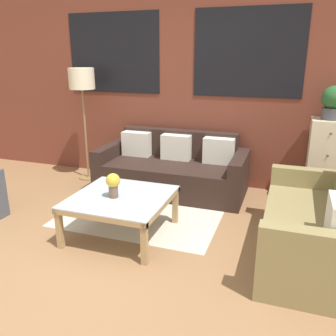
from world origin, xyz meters
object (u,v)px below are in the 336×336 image
at_px(couch_dark, 173,170).
at_px(potted_plant, 334,102).
at_px(coffee_table, 121,201).
at_px(floor_lamp, 82,84).
at_px(drawer_cabinet, 325,162).
at_px(settee_vintage, 316,227).
at_px(flower_vase, 113,184).

height_order(couch_dark, potted_plant, potted_plant).
relative_size(coffee_table, floor_lamp, 0.59).
distance_m(coffee_table, drawer_cabinet, 2.56).
bearing_deg(settee_vintage, drawer_cabinet, 84.49).
relative_size(couch_dark, settee_vintage, 1.21).
height_order(drawer_cabinet, flower_vase, drawer_cabinet).
distance_m(couch_dark, settee_vintage, 2.14).
bearing_deg(floor_lamp, settee_vintage, -22.19).
bearing_deg(potted_plant, settee_vintage, -95.51).
bearing_deg(floor_lamp, flower_vase, -50.65).
bearing_deg(couch_dark, coffee_table, -93.67).
xyz_separation_m(settee_vintage, flower_vase, (-1.90, -0.21, 0.26)).
distance_m(settee_vintage, flower_vase, 1.93).
height_order(coffee_table, floor_lamp, floor_lamp).
xyz_separation_m(floor_lamp, drawer_cabinet, (3.26, 0.16, -0.86)).
bearing_deg(drawer_cabinet, floor_lamp, -177.13).
xyz_separation_m(floor_lamp, potted_plant, (3.26, 0.16, -0.13)).
bearing_deg(floor_lamp, drawer_cabinet, 2.87).
xyz_separation_m(settee_vintage, floor_lamp, (-3.12, 1.27, 1.08)).
bearing_deg(coffee_table, couch_dark, 86.33).
distance_m(drawer_cabinet, potted_plant, 0.73).
bearing_deg(drawer_cabinet, coffee_table, -141.17).
height_order(couch_dark, coffee_table, couch_dark).
relative_size(floor_lamp, potted_plant, 4.08).
distance_m(drawer_cabinet, flower_vase, 2.62).
relative_size(couch_dark, potted_plant, 4.98).
distance_m(couch_dark, drawer_cabinet, 1.93).
relative_size(couch_dark, flower_vase, 7.95).
relative_size(couch_dark, drawer_cabinet, 1.87).
relative_size(settee_vintage, coffee_table, 1.71).
bearing_deg(floor_lamp, coffee_table, -48.53).
bearing_deg(floor_lamp, potted_plant, 2.87).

